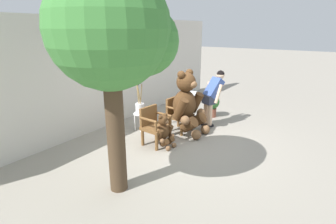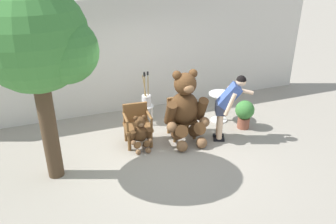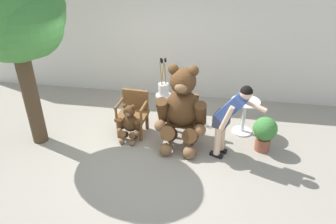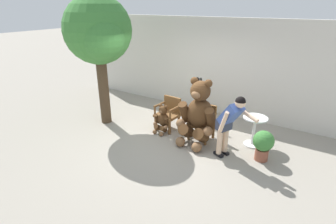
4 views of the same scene
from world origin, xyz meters
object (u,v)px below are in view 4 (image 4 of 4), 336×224
wooden_chair_right (203,121)px  patio_tree (99,33)px  teddy_bear_small (163,119)px  person_visitor (229,120)px  white_stool (198,110)px  potted_plant (263,143)px  brush_bucket (199,101)px  round_side_table (254,128)px  teddy_bear_large (198,113)px  wooden_chair_left (169,113)px

wooden_chair_right → patio_tree: bearing=-166.5°
teddy_bear_small → patio_tree: size_ratio=0.22×
person_visitor → white_stool: bearing=135.4°
potted_plant → white_stool: bearing=153.1°
white_stool → brush_bucket: (-0.00, -0.00, 0.28)m
round_side_table → teddy_bear_small: bearing=-164.5°
teddy_bear_large → round_side_table: 1.35m
teddy_bear_large → brush_bucket: teddy_bear_large is taller
teddy_bear_small → white_stool: teddy_bear_small is taller
person_visitor → wooden_chair_right: bearing=147.2°
teddy_bear_small → wooden_chair_right: bearing=15.6°
teddy_bear_small → person_visitor: size_ratio=0.51×
person_visitor → white_stool: size_ratio=3.22×
teddy_bear_small → potted_plant: teddy_bear_small is taller
teddy_bear_small → brush_bucket: size_ratio=0.89×
wooden_chair_left → teddy_bear_small: bearing=-91.6°
teddy_bear_small → white_stool: bearing=66.6°
brush_bucket → potted_plant: size_ratio=1.26×
white_stool → wooden_chair_right: bearing=-56.8°
potted_plant → wooden_chair_right: bearing=171.7°
teddy_bear_large → potted_plant: 1.57m
wooden_chair_right → white_stool: wooden_chair_right is taller
person_visitor → white_stool: 2.01m
wooden_chair_left → brush_bucket: bearing=60.2°
wooden_chair_left → white_stool: (0.47, 0.82, -0.11)m
teddy_bear_small → brush_bucket: 1.23m
teddy_bear_small → potted_plant: bearing=1.4°
wooden_chair_right → round_side_table: (1.17, 0.32, -0.01)m
white_stool → patio_tree: patio_tree is taller
person_visitor → patio_tree: (-3.51, -0.09, 1.57)m
wooden_chair_left → teddy_bear_large: (0.99, -0.27, 0.32)m
round_side_table → patio_tree: size_ratio=0.21×
wooden_chair_right → teddy_bear_small: 1.05m
person_visitor → potted_plant: size_ratio=2.18×
teddy_bear_large → patio_tree: (-2.65, -0.37, 1.68)m
teddy_bear_small → white_stool: size_ratio=1.66×
teddy_bear_small → round_side_table: 2.26m
wooden_chair_left → patio_tree: size_ratio=0.25×
teddy_bear_large → white_stool: bearing=115.9°
brush_bucket → teddy_bear_large: bearing=-64.0°
wooden_chair_right → potted_plant: 1.54m
wooden_chair_left → teddy_bear_large: 1.08m
wooden_chair_right → teddy_bear_large: teddy_bear_large is taller
wooden_chair_left → potted_plant: size_ratio=1.26×
wooden_chair_left → white_stool: bearing=60.2°
patio_tree → potted_plant: patio_tree is taller
round_side_table → potted_plant: bearing=-57.2°
wooden_chair_left → round_side_table: 2.19m
white_stool → brush_bucket: brush_bucket is taller
teddy_bear_small → patio_tree: (-1.65, -0.36, 2.09)m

